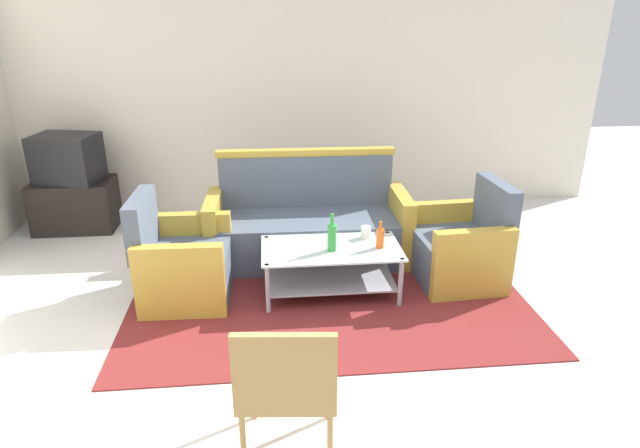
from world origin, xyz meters
name	(u,v)px	position (x,y,z in m)	size (l,w,h in m)	color
ground_plane	(358,356)	(0.00, 0.00, 0.00)	(14.00, 14.00, 0.00)	silver
wall_back	(315,84)	(0.00, 3.06, 1.40)	(6.52, 0.12, 2.80)	silver
rug	(327,292)	(-0.11, 0.89, 0.01)	(3.12, 2.18, 0.01)	maroon
couch	(308,226)	(-0.21, 1.58, 0.32)	(1.81, 0.77, 0.96)	#4C5666
armchair_left	(182,264)	(-1.26, 0.95, 0.29)	(0.72, 0.78, 0.85)	#4C5666
armchair_right	(460,248)	(1.04, 1.02, 0.29)	(0.74, 0.80, 0.85)	#4C5666
coffee_table	(331,263)	(-0.08, 0.88, 0.27)	(1.10, 0.60, 0.40)	silver
bottle_orange	(380,238)	(0.31, 0.84, 0.49)	(0.06, 0.06, 0.22)	#D85919
bottle_green	(332,237)	(-0.08, 0.83, 0.53)	(0.07, 0.07, 0.31)	#2D8C38
cup	(366,232)	(0.23, 1.05, 0.46)	(0.08, 0.08, 0.10)	silver
tv_stand	(75,205)	(-2.57, 2.55, 0.26)	(0.80, 0.50, 0.52)	black
television	(67,158)	(-2.57, 2.55, 0.76)	(0.68, 0.55, 0.48)	black
wicker_chair	(287,380)	(-0.50, -0.84, 0.49)	(0.52, 0.52, 0.84)	#AD844C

